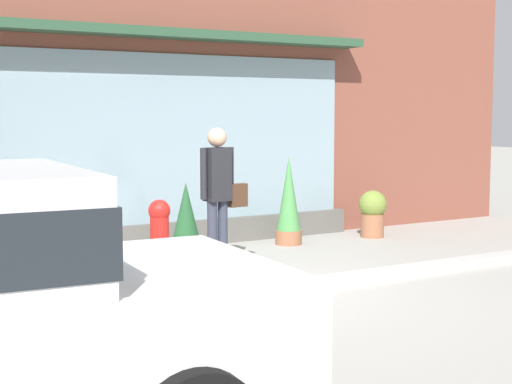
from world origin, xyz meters
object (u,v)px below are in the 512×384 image
(pedestrian_with_handbag, at_px, (219,188))
(potted_plant_doorstep, at_px, (0,232))
(potted_plant_low_front, at_px, (289,202))
(potted_plant_corner_tall, at_px, (186,221))
(potted_plant_window_left, at_px, (373,212))
(fire_hydrant, at_px, (160,238))

(pedestrian_with_handbag, bearing_deg, potted_plant_doorstep, 149.75)
(pedestrian_with_handbag, height_order, potted_plant_doorstep, pedestrian_with_handbag)
(pedestrian_with_handbag, xyz_separation_m, potted_plant_doorstep, (-2.32, 0.99, -0.47))
(pedestrian_with_handbag, xyz_separation_m, potted_plant_low_front, (1.75, 1.14, -0.38))
(potted_plant_corner_tall, height_order, potted_plant_low_front, potted_plant_low_front)
(potted_plant_doorstep, relative_size, potted_plant_low_front, 0.76)
(pedestrian_with_handbag, bearing_deg, potted_plant_window_left, 10.65)
(potted_plant_window_left, bearing_deg, potted_plant_low_front, 175.29)
(fire_hydrant, relative_size, potted_plant_doorstep, 0.94)
(fire_hydrant, height_order, pedestrian_with_handbag, pedestrian_with_handbag)
(potted_plant_doorstep, distance_m, potted_plant_corner_tall, 2.37)
(fire_hydrant, xyz_separation_m, pedestrian_with_handbag, (0.80, 0.06, 0.53))
(potted_plant_corner_tall, distance_m, potted_plant_low_front, 1.70)
(potted_plant_doorstep, bearing_deg, potted_plant_window_left, 0.37)
(potted_plant_doorstep, xyz_separation_m, potted_plant_corner_tall, (2.37, 0.03, -0.05))
(potted_plant_window_left, distance_m, potted_plant_corner_tall, 3.14)
(potted_plant_window_left, relative_size, potted_plant_low_front, 0.57)
(potted_plant_window_left, height_order, potted_plant_low_front, potted_plant_low_front)
(fire_hydrant, xyz_separation_m, potted_plant_low_front, (2.54, 1.20, 0.15))
(pedestrian_with_handbag, distance_m, potted_plant_window_left, 3.40)
(potted_plant_low_front, bearing_deg, pedestrian_with_handbag, -146.78)
(potted_plant_window_left, relative_size, potted_plant_corner_tall, 0.73)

